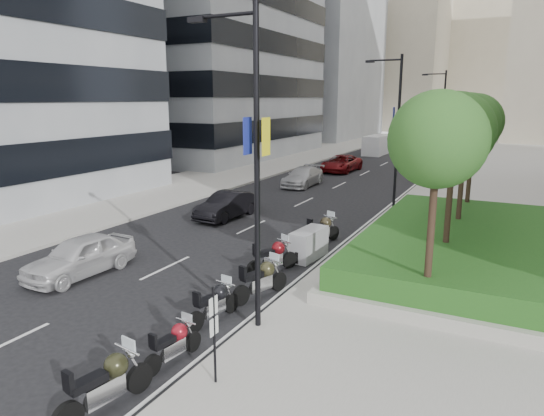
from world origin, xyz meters
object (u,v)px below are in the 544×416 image
Objects in this scene: motorcycle_2 at (215,303)px; motorcycle_6 at (322,230)px; motorcycle_3 at (261,279)px; motorcycle_1 at (174,343)px; lamp_post_1 at (395,125)px; delivery_van at (376,146)px; motorcycle_4 at (273,257)px; car_c at (303,177)px; motorcycle_0 at (107,383)px; car_a at (80,256)px; car_d at (341,163)px; car_b at (227,205)px; lamp_post_2 at (441,116)px; lamp_post_0 at (252,156)px; motorcycle_5 at (309,244)px; parking_sign at (214,330)px.

motorcycle_6 is at bearing 8.69° from motorcycle_2.
motorcycle_1 is at bearing -162.19° from motorcycle_3.
delivery_van is (-8.65, 28.90, -4.02)m from lamp_post_1.
motorcycle_4 is 19.20m from car_c.
car_a is (-7.04, 5.66, 0.11)m from motorcycle_0.
car_d is at bearing 31.93° from motorcycle_3.
lamp_post_1 reaches higher than car_b.
motorcycle_1 is 2.47m from motorcycle_2.
motorcycle_3 is at bearing -1.74° from motorcycle_2.
motorcycle_3 is 0.44× the size of car_d.
motorcycle_2 is 6.81m from car_a.
delivery_van is (-8.65, 10.90, -4.02)m from lamp_post_2.
lamp_post_1 is at bearing -71.77° from delivery_van.
motorcycle_6 is at bearing 52.71° from car_a.
lamp_post_0 reaches higher than motorcycle_1.
motorcycle_6 is 15.22m from car_c.
motorcycle_4 reaches higher than motorcycle_2.
motorcycle_0 is at bearing -92.52° from lamp_post_1.
motorcycle_6 is (-1.29, 8.89, -4.41)m from lamp_post_0.
lamp_post_1 is 4.11× the size of motorcycle_2.
delivery_van reaches higher than motorcycle_5.
car_a is (-7.14, -1.22, 0.11)m from motorcycle_3.
lamp_post_0 is 35.00m from lamp_post_2.
motorcycle_5 is (-0.11, 9.15, 0.10)m from motorcycle_1.
motorcycle_3 is 0.48× the size of car_c.
lamp_post_0 is 5.28m from motorcycle_1.
car_c is at bearing 46.30° from motorcycle_6.
parking_sign reaches higher than motorcycle_4.
lamp_post_2 is at bearing 90.99° from parking_sign.
lamp_post_0 is at bearing -77.06° from motorcycle_2.
parking_sign is at bearing -21.55° from car_a.
motorcycle_5 is (-0.04, 11.36, -0.02)m from motorcycle_0.
lamp_post_0 is 4.66m from motorcycle_2.
lamp_post_1 is 1.00× the size of lamp_post_2.
lamp_post_0 reaches higher than motorcycle_4.
lamp_post_0 reaches higher than motorcycle_5.
motorcycle_2 is at bearing -160.08° from motorcycle_6.
car_a is 44.99m from delivery_van.
motorcycle_5 is 8.15m from car_b.
car_d is (-6.87, 24.33, 0.12)m from motorcycle_5.
motorcycle_2 is at bearing 15.77° from motorcycle_1.
lamp_post_1 is 3.83× the size of motorcycle_3.
parking_sign reaches higher than car_d.
parking_sign is at bearing -99.50° from motorcycle_1.
parking_sign is 0.46× the size of delivery_van.
motorcycle_2 is 4.55m from motorcycle_4.
parking_sign is at bearing -32.81° from motorcycle_0.
lamp_post_2 is at bearing 90.00° from lamp_post_0.
lamp_post_0 is at bearing -135.95° from motorcycle_4.
motorcycle_0 is 1.11× the size of motorcycle_2.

